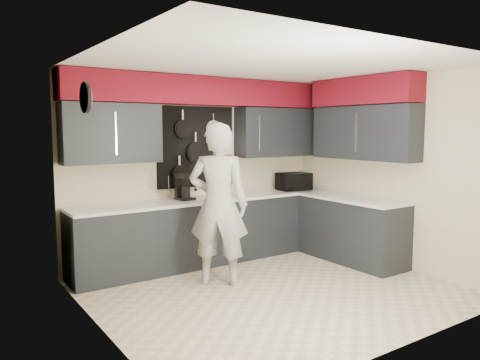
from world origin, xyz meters
TOP-DOWN VIEW (x-y plane):
  - ground at (0.00, 0.00)m, footprint 4.00×4.00m
  - back_wall_assembly at (0.01, 1.60)m, footprint 4.00×0.36m
  - right_wall_assembly at (1.85, 0.26)m, footprint 0.36×3.50m
  - left_wall_assembly at (-1.99, 0.02)m, footprint 0.05×3.50m
  - base_cabinets at (0.49, 1.13)m, footprint 3.95×2.20m
  - microwave at (1.50, 1.39)m, footprint 0.54×0.40m
  - knife_block at (0.28, 1.50)m, footprint 0.13×0.13m
  - utensil_crock at (0.22, 1.47)m, footprint 0.13×0.13m
  - coffee_maker at (-0.38, 1.48)m, footprint 0.22×0.26m
  - person at (-0.40, 0.56)m, footprint 0.85×0.83m

SIDE VIEW (x-z plane):
  - ground at x=0.00m, z-range 0.00..0.00m
  - base_cabinets at x=0.49m, z-range 0.00..0.92m
  - person at x=-0.40m, z-range 0.00..1.96m
  - utensil_crock at x=0.22m, z-range 0.92..1.08m
  - knife_block at x=0.28m, z-range 0.92..1.14m
  - microwave at x=1.50m, z-range 0.92..1.19m
  - coffee_maker at x=-0.38m, z-range 0.93..1.30m
  - left_wall_assembly at x=-1.99m, z-range 0.03..2.63m
  - right_wall_assembly at x=1.85m, z-range 0.64..3.24m
  - back_wall_assembly at x=0.01m, z-range 0.71..3.31m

